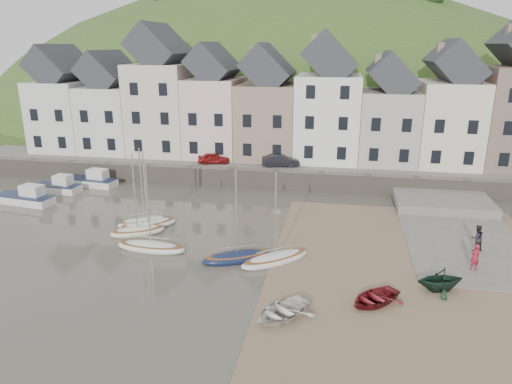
% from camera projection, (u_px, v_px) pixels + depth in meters
% --- Properties ---
extents(ground, '(160.00, 160.00, 0.00)m').
position_uv_depth(ground, '(240.00, 264.00, 30.35)').
color(ground, '#4C483C').
rests_on(ground, ground).
extents(quay_land, '(90.00, 30.00, 1.50)m').
position_uv_depth(quay_land, '(292.00, 149.00, 60.17)').
color(quay_land, '#365321').
rests_on(quay_land, ground).
extents(quay_street, '(70.00, 7.00, 0.10)m').
position_uv_depth(quay_street, '(281.00, 164.00, 49.13)').
color(quay_street, slate).
rests_on(quay_street, quay_land).
extents(seawall, '(70.00, 1.20, 1.80)m').
position_uv_depth(seawall, '(276.00, 179.00, 46.04)').
color(seawall, slate).
rests_on(seawall, ground).
extents(beach, '(18.00, 26.00, 0.06)m').
position_uv_depth(beach, '(417.00, 277.00, 28.48)').
color(beach, '#7F684D').
rests_on(beach, ground).
extents(slipway, '(8.00, 18.00, 0.12)m').
position_uv_depth(slipway, '(457.00, 232.00, 35.30)').
color(slipway, slate).
rests_on(slipway, ground).
extents(hillside, '(134.40, 84.00, 84.00)m').
position_uv_depth(hillside, '(280.00, 211.00, 92.92)').
color(hillside, '#365321').
rests_on(hillside, ground).
extents(townhouse_terrace, '(61.05, 8.00, 13.93)m').
position_uv_depth(townhouse_terrace, '(302.00, 105.00, 50.39)').
color(townhouse_terrace, silver).
rests_on(townhouse_terrace, quay_land).
extents(sailboat_0, '(4.47, 4.06, 6.32)m').
position_uv_depth(sailboat_0, '(148.00, 225.00, 36.23)').
color(sailboat_0, white).
rests_on(sailboat_0, ground).
extents(sailboat_1, '(4.28, 3.50, 6.32)m').
position_uv_depth(sailboat_1, '(144.00, 221.00, 36.85)').
color(sailboat_1, white).
rests_on(sailboat_1, ground).
extents(sailboat_2, '(4.22, 3.31, 6.32)m').
position_uv_depth(sailboat_2, '(138.00, 231.00, 35.00)').
color(sailboat_2, beige).
rests_on(sailboat_2, ground).
extents(sailboat_3, '(5.04, 1.74, 6.32)m').
position_uv_depth(sailboat_3, '(151.00, 247.00, 32.26)').
color(sailboat_3, white).
rests_on(sailboat_3, ground).
extents(sailboat_4, '(4.78, 4.35, 6.32)m').
position_uv_depth(sailboat_4, '(275.00, 259.00, 30.46)').
color(sailboat_4, white).
rests_on(sailboat_4, ground).
extents(sailboat_5, '(4.82, 3.48, 6.32)m').
position_uv_depth(sailboat_5, '(237.00, 257.00, 30.74)').
color(sailboat_5, '#131E3E').
rests_on(sailboat_5, ground).
extents(motorboat_0, '(4.54, 2.10, 1.70)m').
position_uv_depth(motorboat_0, '(59.00, 186.00, 44.89)').
color(motorboat_0, white).
rests_on(motorboat_0, ground).
extents(motorboat_1, '(5.71, 2.55, 1.70)m').
position_uv_depth(motorboat_1, '(26.00, 197.00, 41.67)').
color(motorboat_1, white).
rests_on(motorboat_1, ground).
extents(motorboat_2, '(5.59, 2.44, 1.70)m').
position_uv_depth(motorboat_2, '(92.00, 180.00, 46.97)').
color(motorboat_2, white).
rests_on(motorboat_2, ground).
extents(rowboat_white, '(4.12, 4.29, 0.72)m').
position_uv_depth(rowboat_white, '(282.00, 311.00, 24.16)').
color(rowboat_white, white).
rests_on(rowboat_white, beach).
extents(rowboat_green, '(3.27, 3.03, 1.42)m').
position_uv_depth(rowboat_green, '(440.00, 279.00, 26.72)').
color(rowboat_green, black).
rests_on(rowboat_green, beach).
extents(rowboat_red, '(3.88, 3.87, 0.66)m').
position_uv_depth(rowboat_red, '(374.00, 298.00, 25.50)').
color(rowboat_red, maroon).
rests_on(rowboat_red, beach).
extents(person_red, '(0.74, 0.62, 1.73)m').
position_uv_depth(person_red, '(475.00, 257.00, 29.02)').
color(person_red, maroon).
rests_on(person_red, slipway).
extents(person_dark, '(1.09, 0.99, 1.83)m').
position_uv_depth(person_dark, '(477.00, 238.00, 31.75)').
color(person_dark, '#222328').
rests_on(person_dark, slipway).
extents(car_left, '(3.50, 2.06, 1.12)m').
position_uv_depth(car_left, '(214.00, 158.00, 49.19)').
color(car_left, maroon).
rests_on(car_left, quay_street).
extents(car_right, '(3.98, 1.95, 1.26)m').
position_uv_depth(car_right, '(280.00, 160.00, 47.97)').
color(car_right, black).
rests_on(car_right, quay_street).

